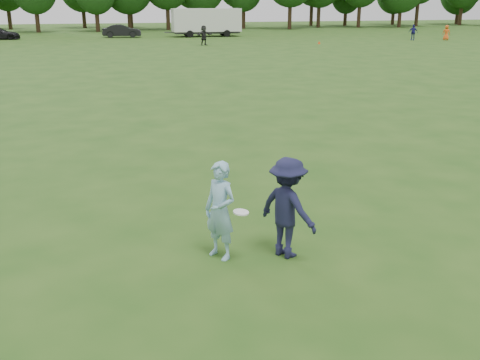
{
  "coord_description": "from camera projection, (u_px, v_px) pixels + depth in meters",
  "views": [
    {
      "loc": [
        -1.98,
        -8.29,
        4.36
      ],
      "look_at": [
        0.45,
        1.43,
        1.1
      ],
      "focal_mm": 42.0,
      "sensor_mm": 36.0,
      "label": 1
    }
  ],
  "objects": [
    {
      "name": "player_far_d",
      "position": [
        204.0,
        35.0,
        53.96
      ],
      "size": [
        1.81,
        1.22,
        1.88
      ],
      "primitive_type": "imported",
      "rotation": [
        0.0,
        0.0,
        0.42
      ],
      "color": "#252525",
      "rests_on": "ground"
    },
    {
      "name": "disc_in_play",
      "position": [
        241.0,
        212.0,
        9.41
      ],
      "size": [
        0.32,
        0.32,
        0.06
      ],
      "color": "white",
      "rests_on": "ground"
    },
    {
      "name": "cargo_trailer",
      "position": [
        206.0,
        21.0,
        66.05
      ],
      "size": [
        9.0,
        2.75,
        3.2
      ],
      "color": "silver",
      "rests_on": "ground"
    },
    {
      "name": "player_far_c",
      "position": [
        446.0,
        33.0,
        60.56
      ],
      "size": [
        0.93,
        0.83,
        1.6
      ],
      "primitive_type": "imported",
      "rotation": [
        0.0,
        0.0,
        2.62
      ],
      "color": "#E6591B",
      "rests_on": "ground"
    },
    {
      "name": "defender",
      "position": [
        288.0,
        208.0,
        9.71
      ],
      "size": [
        1.18,
        1.34,
        1.79
      ],
      "primitive_type": "imported",
      "rotation": [
        0.0,
        0.0,
        2.12
      ],
      "color": "#191A38",
      "rests_on": "ground"
    },
    {
      "name": "player_far_b",
      "position": [
        413.0,
        32.0,
        60.68
      ],
      "size": [
        0.98,
        0.95,
        1.65
      ],
      "primitive_type": "imported",
      "rotation": [
        0.0,
        0.0,
        -0.74
      ],
      "color": "navy",
      "rests_on": "ground"
    },
    {
      "name": "field_cone",
      "position": [
        319.0,
        42.0,
        55.89
      ],
      "size": [
        0.28,
        0.28,
        0.3
      ],
      "primitive_type": "cone",
      "color": "red",
      "rests_on": "ground"
    },
    {
      "name": "thrower",
      "position": [
        220.0,
        211.0,
        9.65
      ],
      "size": [
        0.71,
        0.76,
        1.74
      ],
      "primitive_type": "imported",
      "rotation": [
        0.0,
        0.0,
        -0.95
      ],
      "color": "#83B4CA",
      "rests_on": "ground"
    },
    {
      "name": "car_f",
      "position": [
        122.0,
        31.0,
        64.89
      ],
      "size": [
        4.52,
        1.98,
        1.44
      ],
      "primitive_type": "imported",
      "rotation": [
        0.0,
        0.0,
        1.47
      ],
      "color": "black",
      "rests_on": "ground"
    },
    {
      "name": "ground",
      "position": [
        234.0,
        269.0,
        9.46
      ],
      "size": [
        200.0,
        200.0,
        0.0
      ],
      "primitive_type": "plane",
      "color": "#224914",
      "rests_on": "ground"
    }
  ]
}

